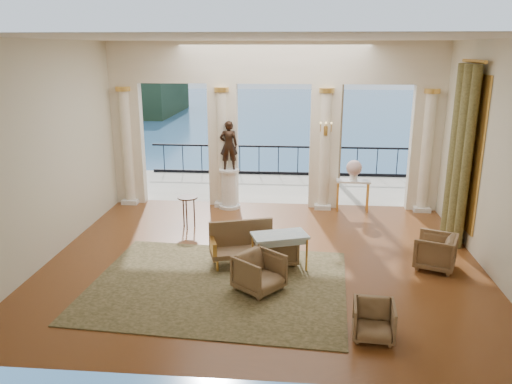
# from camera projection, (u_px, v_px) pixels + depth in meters

# --- Properties ---
(floor) EXTENTS (9.00, 9.00, 0.00)m
(floor) POSITION_uv_depth(u_px,v_px,m) (263.00, 260.00, 10.58)
(floor) COLOR #4A2B13
(floor) RESTS_ON ground
(room_walls) EXTENTS (9.00, 9.00, 9.00)m
(room_walls) POSITION_uv_depth(u_px,v_px,m) (259.00, 134.00, 8.71)
(room_walls) COLOR beige
(room_walls) RESTS_ON ground
(arcade) EXTENTS (9.00, 0.56, 4.50)m
(arcade) POSITION_uv_depth(u_px,v_px,m) (274.00, 114.00, 13.52)
(arcade) COLOR beige
(arcade) RESTS_ON ground
(terrace) EXTENTS (10.00, 3.60, 0.10)m
(terrace) POSITION_uv_depth(u_px,v_px,m) (276.00, 188.00, 16.15)
(terrace) COLOR #A89E8B
(terrace) RESTS_ON ground
(balustrade) EXTENTS (9.00, 0.06, 1.03)m
(balustrade) POSITION_uv_depth(u_px,v_px,m) (278.00, 163.00, 17.55)
(balustrade) COLOR black
(balustrade) RESTS_ON terrace
(palm_tree) EXTENTS (2.00, 2.00, 4.50)m
(palm_tree) POSITION_uv_depth(u_px,v_px,m) (343.00, 55.00, 15.59)
(palm_tree) COLOR #4C3823
(palm_tree) RESTS_ON terrace
(headland) EXTENTS (22.00, 18.00, 6.00)m
(headland) POSITION_uv_depth(u_px,v_px,m) (110.00, 94.00, 80.85)
(headland) COLOR black
(headland) RESTS_ON sea
(sea) EXTENTS (160.00, 160.00, 0.00)m
(sea) POSITION_uv_depth(u_px,v_px,m) (294.00, 124.00, 69.66)
(sea) COLOR #244F8D
(sea) RESTS_ON ground
(curtain) EXTENTS (0.33, 1.40, 4.09)m
(curtain) POSITION_uv_depth(u_px,v_px,m) (460.00, 155.00, 11.10)
(curtain) COLOR #494322
(curtain) RESTS_ON ground
(window_frame) EXTENTS (0.04, 1.60, 3.40)m
(window_frame) POSITION_uv_depth(u_px,v_px,m) (469.00, 152.00, 11.06)
(window_frame) COLOR #E6AB4B
(window_frame) RESTS_ON room_walls
(wall_sconce) EXTENTS (0.30, 0.11, 0.33)m
(wall_sconce) POSITION_uv_depth(u_px,v_px,m) (326.00, 130.00, 13.20)
(wall_sconce) COLOR #E6AB4B
(wall_sconce) RESTS_ON arcade
(rug) EXTENTS (5.01, 4.02, 0.02)m
(rug) POSITION_uv_depth(u_px,v_px,m) (218.00, 285.00, 9.45)
(rug) COLOR #2F3219
(rug) RESTS_ON ground
(armchair_a) EXTENTS (1.03, 1.03, 0.78)m
(armchair_a) POSITION_uv_depth(u_px,v_px,m) (259.00, 271.00, 9.15)
(armchair_a) COLOR #473822
(armchair_a) RESTS_ON ground
(armchair_b) EXTENTS (0.67, 0.64, 0.64)m
(armchair_b) POSITION_uv_depth(u_px,v_px,m) (374.00, 319.00, 7.66)
(armchair_b) COLOR #473822
(armchair_b) RESTS_ON ground
(armchair_c) EXTENTS (0.94, 0.97, 0.78)m
(armchair_c) POSITION_uv_depth(u_px,v_px,m) (435.00, 250.00, 10.09)
(armchair_c) COLOR #473822
(armchair_c) RESTS_ON ground
(armchair_d) EXTENTS (0.71, 0.74, 0.63)m
(armchair_d) POSITION_uv_depth(u_px,v_px,m) (282.00, 250.00, 10.30)
(armchair_d) COLOR #473822
(armchair_d) RESTS_ON ground
(settee) EXTENTS (1.45, 0.95, 0.89)m
(settee) POSITION_uv_depth(u_px,v_px,m) (243.00, 243.00, 10.30)
(settee) COLOR #473822
(settee) RESTS_ON ground
(game_table) EXTENTS (1.22, 0.91, 0.75)m
(game_table) POSITION_uv_depth(u_px,v_px,m) (280.00, 238.00, 9.97)
(game_table) COLOR #AACAD8
(game_table) RESTS_ON ground
(pedestal) EXTENTS (0.60, 0.60, 1.11)m
(pedestal) POSITION_uv_depth(u_px,v_px,m) (229.00, 189.00, 13.88)
(pedestal) COLOR silver
(pedestal) RESTS_ON ground
(statue) EXTENTS (0.53, 0.38, 1.34)m
(statue) POSITION_uv_depth(u_px,v_px,m) (229.00, 145.00, 13.53)
(statue) COLOR black
(statue) RESTS_ON pedestal
(console_table) EXTENTS (0.92, 0.38, 0.86)m
(console_table) POSITION_uv_depth(u_px,v_px,m) (353.00, 186.00, 13.56)
(console_table) COLOR silver
(console_table) RESTS_ON ground
(urn) EXTENTS (0.42, 0.42, 0.56)m
(urn) POSITION_uv_depth(u_px,v_px,m) (354.00, 169.00, 13.43)
(urn) COLOR white
(urn) RESTS_ON console_table
(side_table) EXTENTS (0.49, 0.49, 0.80)m
(side_table) POSITION_uv_depth(u_px,v_px,m) (188.00, 201.00, 12.28)
(side_table) COLOR black
(side_table) RESTS_ON ground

